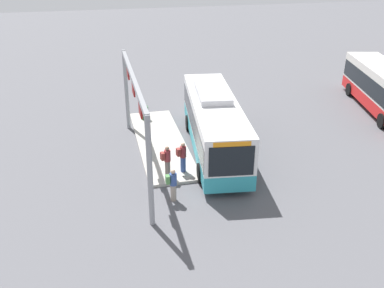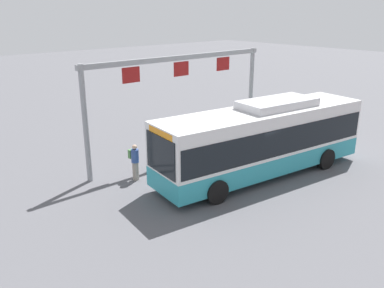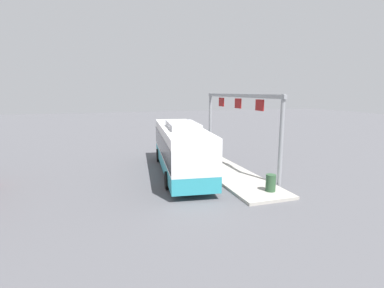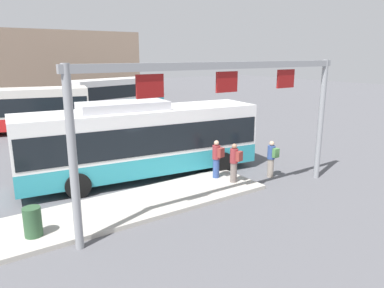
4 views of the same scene
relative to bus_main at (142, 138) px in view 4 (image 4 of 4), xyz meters
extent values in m
plane|color=#56565B|center=(0.01, 0.00, -1.81)|extent=(120.00, 120.00, 0.00)
cube|color=#B2ADA3|center=(-1.57, -2.89, -1.73)|extent=(10.00, 2.80, 0.16)
cube|color=teal|center=(0.01, 0.00, -1.04)|extent=(10.81, 3.82, 0.85)
cube|color=white|center=(0.01, 0.00, 0.34)|extent=(10.81, 3.82, 1.90)
cube|color=black|center=(0.01, 0.00, 0.14)|extent=(10.61, 3.83, 1.20)
cube|color=black|center=(5.27, -0.67, 0.24)|extent=(0.31, 2.11, 1.50)
cube|color=#B7B7BC|center=(-0.78, 0.10, 1.47)|extent=(3.89, 2.20, 0.36)
cube|color=orange|center=(5.20, -0.66, 1.09)|extent=(0.34, 1.75, 0.28)
cylinder|color=black|center=(3.62, 0.75, -1.31)|extent=(1.03, 0.42, 1.00)
cylinder|color=black|center=(3.32, -1.63, -1.31)|extent=(1.03, 0.42, 1.00)
cylinder|color=black|center=(-2.91, 1.58, -1.31)|extent=(1.03, 0.42, 1.00)
cylinder|color=black|center=(-3.21, -0.80, -1.31)|extent=(1.03, 0.42, 1.00)
cube|color=teal|center=(7.47, 19.62, -1.04)|extent=(10.37, 4.93, 0.85)
cube|color=white|center=(7.47, 19.62, 0.34)|extent=(10.37, 4.93, 1.90)
cube|color=black|center=(7.47, 19.62, 0.14)|extent=(10.19, 4.92, 1.20)
cylinder|color=black|center=(4.64, 17.65, -1.31)|extent=(1.04, 0.54, 1.00)
cylinder|color=black|center=(4.04, 19.98, -1.31)|extent=(1.04, 0.54, 1.00)
cylinder|color=black|center=(10.51, 19.16, -1.31)|extent=(1.04, 0.54, 1.00)
cylinder|color=black|center=(9.92, 21.49, -1.31)|extent=(1.04, 0.54, 1.00)
cube|color=red|center=(-3.31, 13.61, -1.04)|extent=(10.81, 4.94, 0.85)
cube|color=silver|center=(-3.31, 13.61, 0.34)|extent=(10.81, 4.94, 1.90)
cube|color=black|center=(-3.31, 13.61, 0.14)|extent=(10.62, 4.93, 1.20)
cylinder|color=black|center=(-0.63, 11.72, -1.31)|extent=(1.04, 0.53, 1.00)
cylinder|color=black|center=(-0.05, 14.05, -1.31)|extent=(1.04, 0.53, 1.00)
cylinder|color=gray|center=(4.73, -3.31, -1.39)|extent=(0.29, 0.29, 0.85)
cylinder|color=#334C8C|center=(4.73, -3.31, -0.66)|extent=(0.35, 0.35, 0.60)
sphere|color=tan|center=(4.73, -3.31, -0.25)|extent=(0.22, 0.22, 0.22)
cube|color=#4C8447|center=(4.74, -3.57, -0.63)|extent=(0.28, 0.19, 0.40)
cylinder|color=#334C8C|center=(2.36, -2.34, -1.23)|extent=(0.33, 0.33, 0.85)
cylinder|color=maroon|center=(2.36, -2.34, -0.50)|extent=(0.40, 0.40, 0.60)
sphere|color=tan|center=(2.36, -2.34, -0.09)|extent=(0.22, 0.22, 0.22)
cube|color=maroon|center=(2.41, -2.59, -0.47)|extent=(0.31, 0.23, 0.40)
cylinder|color=slate|center=(2.61, -3.21, -1.23)|extent=(0.34, 0.34, 0.85)
cylinder|color=maroon|center=(2.61, -3.21, -0.50)|extent=(0.41, 0.41, 0.60)
sphere|color=#9E755B|center=(2.61, -3.21, -0.09)|extent=(0.22, 0.22, 0.22)
cube|color=maroon|center=(2.67, -3.46, -0.47)|extent=(0.31, 0.24, 0.40)
cylinder|color=gray|center=(-4.39, -4.57, 0.79)|extent=(0.24, 0.24, 5.20)
cylinder|color=gray|center=(6.34, -4.57, 0.79)|extent=(0.24, 0.24, 5.20)
cube|color=gray|center=(0.98, -4.57, 3.24)|extent=(11.13, 0.20, 0.24)
cube|color=maroon|center=(-1.97, -4.57, 2.69)|extent=(0.90, 0.08, 0.70)
cube|color=maroon|center=(0.98, -4.57, 2.69)|extent=(0.90, 0.08, 0.70)
cube|color=maroon|center=(3.93, -4.57, 2.69)|extent=(0.90, 0.08, 0.70)
cube|color=gray|center=(-1.02, 31.76, 2.20)|extent=(29.96, 8.00, 8.02)
cylinder|color=#2D5133|center=(-5.37, -3.38, -1.20)|extent=(0.52, 0.52, 0.90)
camera|label=1|loc=(21.32, -6.28, 9.29)|focal=39.13mm
camera|label=2|loc=(13.85, 10.97, 5.54)|focal=37.70mm
camera|label=3|loc=(-18.14, 5.13, 3.52)|focal=27.43mm
camera|label=4|loc=(-7.10, -14.14, 3.61)|focal=33.93mm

